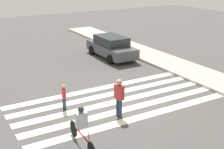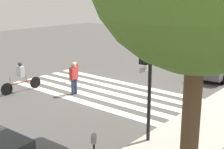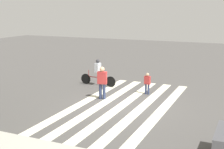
{
  "view_description": "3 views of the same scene",
  "coord_description": "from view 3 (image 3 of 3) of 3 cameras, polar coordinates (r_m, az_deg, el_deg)",
  "views": [
    {
      "loc": [
        11.76,
        -7.1,
        6.11
      ],
      "look_at": [
        -0.24,
        -0.11,
        1.33
      ],
      "focal_mm": 50.0,
      "sensor_mm": 36.0,
      "label": 1
    },
    {
      "loc": [
        11.86,
        10.62,
        4.94
      ],
      "look_at": [
        -0.5,
        0.33,
        0.84
      ],
      "focal_mm": 50.0,
      "sensor_mm": 36.0,
      "label": 2
    },
    {
      "loc": [
        -5.38,
        13.14,
        4.56
      ],
      "look_at": [
        0.77,
        -0.62,
        1.34
      ],
      "focal_mm": 50.0,
      "sensor_mm": 36.0,
      "label": 3
    }
  ],
  "objects": [
    {
      "name": "crosswalk_stripes",
      "position": [
        14.91,
        1.73,
        -5.74
      ],
      "size": [
        4.33,
        10.0,
        0.01
      ],
      "color": "#F2EDCC",
      "rests_on": "ground_plane"
    },
    {
      "name": "ground_plane",
      "position": [
        14.91,
        1.73,
        -5.75
      ],
      "size": [
        60.0,
        60.0,
        0.0
      ],
      "primitive_type": "plane",
      "color": "#4C4947"
    },
    {
      "name": "cyclist_far_lane",
      "position": [
        18.57,
        -2.61,
        0.57
      ],
      "size": [
        2.34,
        0.41,
        1.59
      ],
      "rotation": [
        0.0,
        0.0,
        -0.05
      ],
      "color": "black",
      "rests_on": "ground_plane"
    },
    {
      "name": "pedestrian_child_with_backpack",
      "position": [
        16.81,
        6.47,
        -1.41
      ],
      "size": [
        0.35,
        0.21,
        1.18
      ],
      "rotation": [
        0.0,
        0.0,
        2.94
      ],
      "color": "navy",
      "rests_on": "ground_plane"
    },
    {
      "name": "pedestrian_adult_tall_backpack",
      "position": [
        15.77,
        -1.81,
        -1.18
      ],
      "size": [
        0.49,
        0.27,
        1.68
      ],
      "rotation": [
        0.0,
        0.0,
        3.28
      ],
      "color": "navy",
      "rests_on": "ground_plane"
    }
  ]
}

